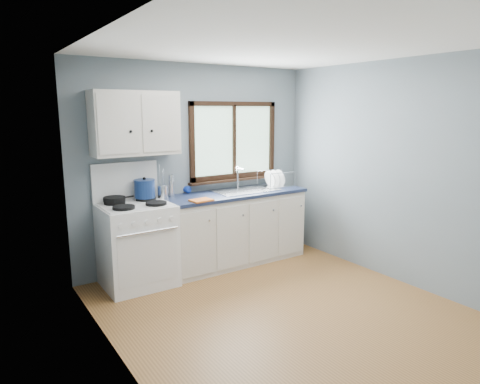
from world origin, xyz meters
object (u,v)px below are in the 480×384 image
sink (246,195)px  thermos (171,186)px  base_cabinets (234,231)px  stockpot (145,188)px  gas_range (137,242)px  utensil_crock (163,192)px  skillet (115,199)px  dish_rack (275,182)px

sink → thermos: 1.00m
base_cabinets → stockpot: stockpot is taller
gas_range → sink: size_ratio=1.62×
sink → utensil_crock: utensil_crock is taller
skillet → base_cabinets: bearing=-15.2°
skillet → stockpot: size_ratio=1.18×
gas_range → stockpot: size_ratio=4.30×
utensil_crock → gas_range: bearing=-159.8°
sink → utensil_crock: (-1.10, 0.12, 0.14)m
skillet → sink: bearing=-14.7°
thermos → dish_rack: 1.48m
base_cabinets → stockpot: 1.32m
gas_range → thermos: bearing=20.2°
gas_range → thermos: (0.52, 0.19, 0.56)m
sink → skillet: size_ratio=2.24×
base_cabinets → thermos: (-0.78, 0.17, 0.64)m
sink → stockpot: (-1.32, 0.12, 0.21)m
gas_range → dish_rack: (2.00, 0.05, 0.49)m
stockpot → utensil_crock: bearing=0.6°
gas_range → stockpot: 0.61m
base_cabinets → utensil_crock: 1.10m
sink → dish_rack: (0.51, 0.04, 0.12)m
stockpot → dish_rack: size_ratio=0.71×
skillet → thermos: bearing=-6.2°
gas_range → base_cabinets: (1.31, 0.02, -0.08)m
base_cabinets → skillet: size_ratio=4.94×
skillet → gas_range: bearing=-47.6°
gas_range → sink: bearing=0.7°
sink → thermos: bearing=169.8°
stockpot → base_cabinets: bearing=-6.1°
skillet → dish_rack: size_ratio=0.85×
skillet → stockpot: stockpot is taller
base_cabinets → utensil_crock: size_ratio=4.59×
skillet → stockpot: bearing=-10.1°
dish_rack → gas_range: bearing=-176.6°
sink → dish_rack: 0.53m
stockpot → dish_rack: bearing=-2.7°
sink → utensil_crock: 1.11m
stockpot → sink: bearing=-5.3°
utensil_crock → thermos: size_ratio=1.50×
skillet → utensil_crock: (0.57, 0.01, 0.02)m
stockpot → thermos: (0.35, 0.05, -0.01)m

